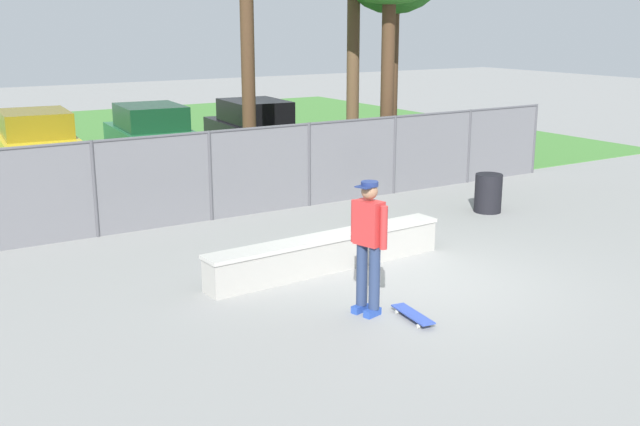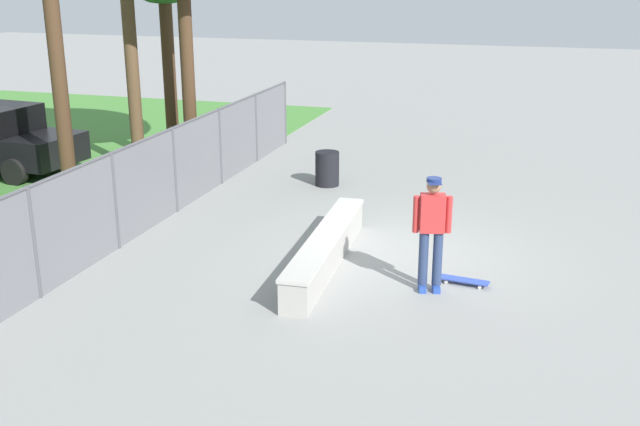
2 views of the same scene
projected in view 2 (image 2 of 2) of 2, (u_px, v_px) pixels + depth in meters
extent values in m
plane|color=gray|center=(399.00, 255.00, 13.49)|extent=(80.00, 80.00, 0.00)
cube|color=#A8A59E|center=(326.00, 251.00, 12.95)|extent=(4.26, 0.67, 0.51)
cube|color=beige|center=(326.00, 235.00, 12.87)|extent=(4.30, 0.71, 0.06)
cube|color=#2647A5|center=(436.00, 288.00, 11.97)|extent=(0.28, 0.17, 0.10)
cube|color=#2647A5|center=(422.00, 288.00, 11.98)|extent=(0.28, 0.17, 0.10)
cylinder|color=navy|center=(437.00, 258.00, 11.85)|extent=(0.15, 0.15, 0.88)
cylinder|color=navy|center=(423.00, 258.00, 11.86)|extent=(0.15, 0.15, 0.88)
cube|color=red|center=(433.00, 213.00, 11.62)|extent=(0.31, 0.42, 0.60)
cylinder|color=red|center=(449.00, 215.00, 11.62)|extent=(0.10, 0.10, 0.58)
cylinder|color=red|center=(416.00, 214.00, 11.64)|extent=(0.10, 0.10, 0.58)
sphere|color=#9E7051|center=(434.00, 186.00, 11.49)|extent=(0.22, 0.22, 0.22)
cylinder|color=navy|center=(434.00, 180.00, 11.46)|extent=(0.23, 0.23, 0.06)
cube|color=navy|center=(435.00, 184.00, 11.35)|extent=(0.17, 0.22, 0.02)
cube|color=#334CB2|center=(464.00, 280.00, 12.20)|extent=(0.29, 0.82, 0.02)
cube|color=#B2B2B7|center=(447.00, 278.00, 12.31)|extent=(0.15, 0.08, 0.02)
cube|color=#B2B2B7|center=(481.00, 284.00, 12.10)|extent=(0.15, 0.08, 0.02)
cylinder|color=silver|center=(449.00, 279.00, 12.39)|extent=(0.04, 0.06, 0.05)
cylinder|color=silver|center=(446.00, 282.00, 12.24)|extent=(0.04, 0.06, 0.05)
cylinder|color=silver|center=(482.00, 284.00, 12.19)|extent=(0.04, 0.06, 0.05)
cylinder|color=silver|center=(480.00, 288.00, 12.04)|extent=(0.04, 0.06, 0.05)
cylinder|color=#4C4C51|center=(34.00, 243.00, 11.46)|extent=(0.07, 0.07, 1.80)
cylinder|color=#4C4C51|center=(115.00, 201.00, 13.54)|extent=(0.07, 0.07, 1.80)
cylinder|color=#4C4C51|center=(174.00, 170.00, 15.62)|extent=(0.07, 0.07, 1.80)
cylinder|color=#4C4C51|center=(220.00, 146.00, 17.70)|extent=(0.07, 0.07, 1.80)
cylinder|color=#4C4C51|center=(256.00, 128.00, 19.78)|extent=(0.07, 0.07, 1.80)
cylinder|color=#4C4C51|center=(285.00, 113.00, 21.86)|extent=(0.07, 0.07, 1.80)
cylinder|color=#4C4C51|center=(144.00, 140.00, 14.32)|extent=(15.99, 0.05, 0.05)
cube|color=slate|center=(147.00, 184.00, 14.58)|extent=(15.99, 0.01, 1.80)
cylinder|color=#47301E|center=(59.00, 80.00, 15.58)|extent=(0.32, 0.32, 5.34)
cylinder|color=#47301E|center=(188.00, 79.00, 17.98)|extent=(0.32, 0.32, 4.73)
cylinder|color=brown|center=(132.00, 61.00, 18.30)|extent=(0.32, 0.32, 5.48)
cylinder|color=#47301E|center=(170.00, 80.00, 19.04)|extent=(0.32, 0.32, 4.39)
cylinder|color=black|center=(66.00, 155.00, 19.34)|extent=(0.27, 0.66, 0.64)
cylinder|color=black|center=(15.00, 172.00, 17.75)|extent=(0.27, 0.66, 0.64)
cylinder|color=black|center=(327.00, 169.00, 17.72)|extent=(0.56, 0.56, 0.80)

